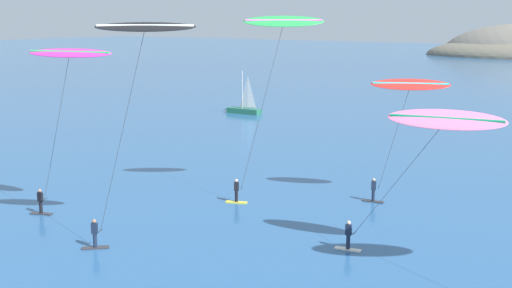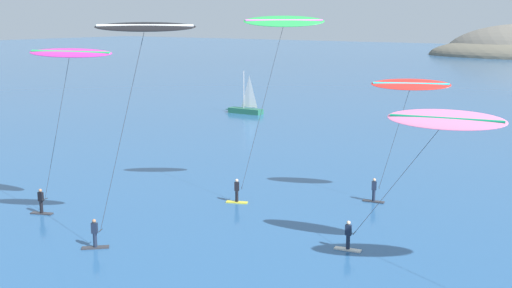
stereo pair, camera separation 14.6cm
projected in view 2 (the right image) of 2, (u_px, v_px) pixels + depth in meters
The scene contains 6 objects.
sailboat_near at pixel (244, 109), 86.15m from camera, with size 5.92×1.61×5.70m.
kitesurfer_red at pixel (408, 94), 43.14m from camera, with size 5.42×3.38×8.72m.
kitesurfer_magenta at pixel (67, 65), 39.28m from camera, with size 6.84×2.60×10.93m.
kitesurfer_green at pixel (280, 38), 42.71m from camera, with size 5.79×4.47×12.91m.
kitesurfer_black at pixel (140, 48), 33.51m from camera, with size 6.19×4.03×12.57m.
kitesurfer_pink at pixel (439, 128), 32.50m from camera, with size 8.58×2.56×8.19m.
Camera 2 is at (22.45, -8.20, 12.77)m, focal length 45.00 mm.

